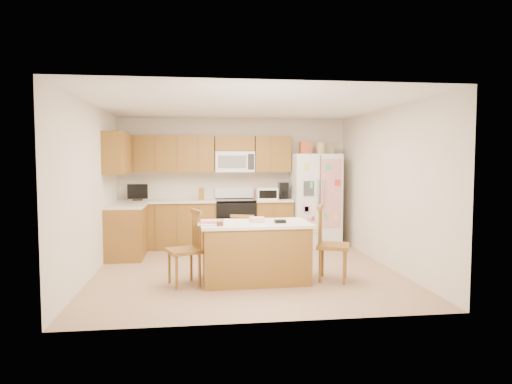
{
  "coord_description": "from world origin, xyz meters",
  "views": [
    {
      "loc": [
        -0.72,
        -6.84,
        1.7
      ],
      "look_at": [
        0.2,
        0.35,
        1.18
      ],
      "focal_mm": 32.0,
      "sensor_mm": 36.0,
      "label": 1
    }
  ],
  "objects": [
    {
      "name": "island",
      "position": [
        0.06,
        -0.63,
        0.42
      ],
      "size": [
        1.56,
        0.92,
        0.92
      ],
      "color": "olive",
      "rests_on": "ground"
    },
    {
      "name": "windsor_chair_back",
      "position": [
        -0.03,
        -0.07,
        0.42
      ],
      "size": [
        0.48,
        0.47,
        0.88
      ],
      "color": "olive",
      "rests_on": "ground"
    },
    {
      "name": "windsor_chair_right",
      "position": [
        1.13,
        -0.72,
        0.5
      ],
      "size": [
        0.57,
        0.58,
        1.06
      ],
      "color": "olive",
      "rests_on": "ground"
    },
    {
      "name": "windsor_chair_left",
      "position": [
        -0.89,
        -0.7,
        0.48
      ],
      "size": [
        0.54,
        0.55,
        1.02
      ],
      "color": "olive",
      "rests_on": "ground"
    },
    {
      "name": "refrigerator",
      "position": [
        1.57,
        1.87,
        0.92
      ],
      "size": [
        0.9,
        0.79,
        2.04
      ],
      "color": "white",
      "rests_on": "ground"
    },
    {
      "name": "cabinetry",
      "position": [
        -0.98,
        1.79,
        0.91
      ],
      "size": [
        3.36,
        1.56,
        2.15
      ],
      "color": "olive",
      "rests_on": "ground"
    },
    {
      "name": "ground",
      "position": [
        0.0,
        0.0,
        0.0
      ],
      "size": [
        4.5,
        4.5,
        0.0
      ],
      "primitive_type": "plane",
      "color": "tan",
      "rests_on": "ground"
    },
    {
      "name": "room_shell",
      "position": [
        0.0,
        0.0,
        1.44
      ],
      "size": [
        4.6,
        4.6,
        2.52
      ],
      "color": "beige",
      "rests_on": "ground"
    },
    {
      "name": "stove",
      "position": [
        0.0,
        1.94,
        0.47
      ],
      "size": [
        0.76,
        0.65,
        1.13
      ],
      "color": "black",
      "rests_on": "ground"
    }
  ]
}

